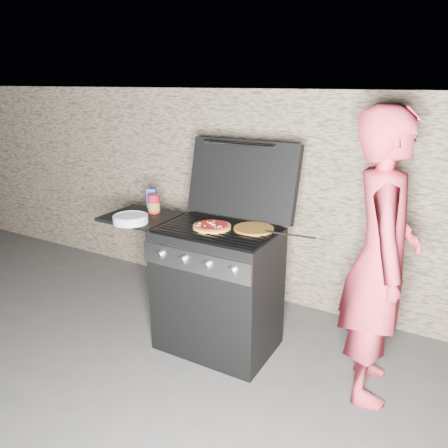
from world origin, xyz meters
The scene contains 10 objects.
ground centered at (0.00, 0.00, 0.00)m, with size 50.00×50.00×0.00m, color #3D3D3D.
stone_wall centered at (0.00, 1.05, 0.90)m, with size 8.00×0.35×1.80m, color tan.
gas_grill centered at (-0.25, 0.00, 0.46)m, with size 1.34×0.79×0.91m, color black, non-canonical shape.
pizza_topped centered at (-0.04, -0.01, 0.93)m, with size 0.26×0.26×0.03m, color tan, non-canonical shape.
pizza_plain centered at (0.23, 0.09, 0.92)m, with size 0.27×0.27×0.01m, color #B17924.
sauce_jar centered at (-0.62, 0.11, 0.97)m, with size 0.09×0.09×0.14m, color maroon.
blue_carton centered at (-0.73, 0.21, 0.98)m, with size 0.07×0.04×0.15m, color blue.
plate_stack centered at (-0.61, -0.18, 0.93)m, with size 0.25×0.25×0.06m, color silver.
person centered at (1.05, 0.07, 0.88)m, with size 0.64×0.42×1.75m, color #CF3445.
tongs centered at (0.50, 0.00, 0.96)m, with size 0.01×0.01×0.46m, color black.
Camera 1 is at (1.41, -2.41, 1.86)m, focal length 35.00 mm.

